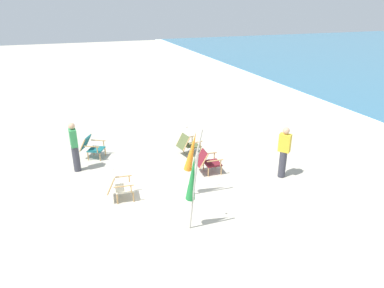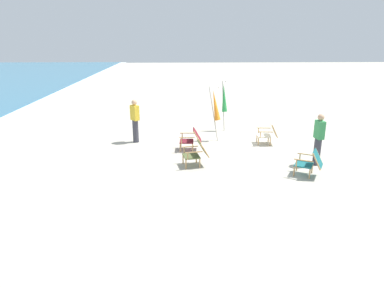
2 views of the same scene
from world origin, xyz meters
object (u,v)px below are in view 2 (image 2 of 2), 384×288
(beach_chair_mid_center, at_px, (191,139))
(person_by_waterline, at_px, (135,121))
(beach_chair_far_center, at_px, (197,153))
(umbrella_furled_orange, at_px, (215,106))
(umbrella_furled_green, at_px, (224,98))
(person_near_chairs, at_px, (319,139))
(beach_chair_front_left, at_px, (310,162))
(beach_chair_back_left, at_px, (268,133))

(beach_chair_mid_center, xyz_separation_m, person_by_waterline, (1.02, 2.08, 0.42))
(beach_chair_far_center, relative_size, umbrella_furled_orange, 0.41)
(beach_chair_far_center, relative_size, beach_chair_mid_center, 1.09)
(umbrella_furled_green, distance_m, person_by_waterline, 3.91)
(beach_chair_mid_center, distance_m, person_by_waterline, 2.35)
(person_near_chairs, bearing_deg, umbrella_furled_orange, 46.93)
(person_near_chairs, xyz_separation_m, person_by_waterline, (2.60, 5.96, 0.00))
(beach_chair_mid_center, relative_size, person_near_chairs, 0.49)
(beach_chair_front_left, height_order, umbrella_furled_green, umbrella_furled_green)
(umbrella_furled_orange, bearing_deg, beach_chair_far_center, 162.88)
(beach_chair_front_left, bearing_deg, beach_chair_back_left, 8.34)
(beach_chair_mid_center, distance_m, umbrella_furled_orange, 1.76)
(person_near_chairs, bearing_deg, beach_chair_mid_center, 67.76)
(beach_chair_far_center, bearing_deg, person_near_chairs, -90.92)
(person_by_waterline, bearing_deg, person_near_chairs, -113.57)
(beach_chair_mid_center, xyz_separation_m, beach_chair_back_left, (0.61, -2.88, 0.01))
(beach_chair_mid_center, height_order, umbrella_furled_green, umbrella_furled_green)
(beach_chair_front_left, distance_m, umbrella_furled_orange, 4.44)
(beach_chair_far_center, bearing_deg, umbrella_furled_orange, -17.12)
(umbrella_furled_orange, height_order, umbrella_furled_green, umbrella_furled_green)
(beach_chair_front_left, relative_size, person_by_waterline, 0.57)
(beach_chair_mid_center, xyz_separation_m, umbrella_furled_orange, (1.16, -0.94, 0.94))
(beach_chair_front_left, relative_size, person_near_chairs, 0.57)
(beach_chair_mid_center, xyz_separation_m, umbrella_furled_green, (2.59, -1.45, 0.96))
(umbrella_furled_orange, bearing_deg, person_by_waterline, 92.73)
(beach_chair_front_left, relative_size, umbrella_furled_orange, 0.45)
(beach_chair_mid_center, distance_m, umbrella_furled_green, 3.12)
(beach_chair_far_center, distance_m, beach_chair_mid_center, 1.53)
(beach_chair_far_center, xyz_separation_m, beach_chair_mid_center, (1.52, 0.11, 0.00))
(beach_chair_far_center, bearing_deg, beach_chair_mid_center, 4.24)
(beach_chair_far_center, bearing_deg, beach_chair_front_left, -106.16)
(beach_chair_mid_center, distance_m, beach_chair_back_left, 2.95)
(beach_chair_front_left, distance_m, umbrella_furled_green, 5.47)
(beach_chair_far_center, xyz_separation_m, umbrella_furled_green, (4.11, -1.34, 0.96))
(umbrella_furled_green, bearing_deg, beach_chair_mid_center, 150.78)
(umbrella_furled_green, distance_m, person_near_chairs, 4.86)
(beach_chair_far_center, relative_size, umbrella_furled_green, 0.41)
(beach_chair_far_center, relative_size, person_near_chairs, 0.53)
(beach_chair_far_center, bearing_deg, person_by_waterline, 40.86)
(umbrella_furled_green, bearing_deg, beach_chair_far_center, 162.00)
(umbrella_furled_orange, bearing_deg, beach_chair_front_left, -146.49)
(umbrella_furled_orange, height_order, person_near_chairs, umbrella_furled_orange)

